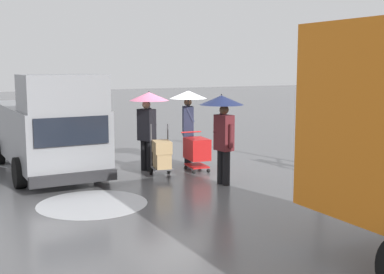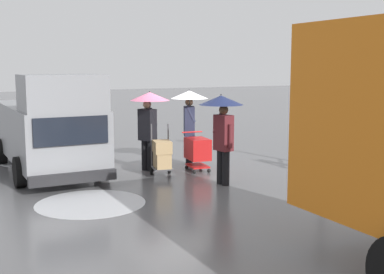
{
  "view_description": "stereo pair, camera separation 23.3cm",
  "coord_description": "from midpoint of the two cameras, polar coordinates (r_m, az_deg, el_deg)",
  "views": [
    {
      "loc": [
        6.22,
        12.35,
        2.8
      ],
      "look_at": [
        0.32,
        1.52,
        1.05
      ],
      "focal_mm": 47.19,
      "sensor_mm": 36.0,
      "label": 1
    },
    {
      "loc": [
        6.02,
        12.46,
        2.8
      ],
      "look_at": [
        0.32,
        1.52,
        1.05
      ],
      "focal_mm": 47.19,
      "sensor_mm": 36.0,
      "label": 2
    }
  ],
  "objects": [
    {
      "name": "shopping_cart_vendor",
      "position": [
        13.45,
        0.06,
        -1.48
      ],
      "size": [
        0.65,
        0.88,
        1.02
      ],
      "color": "red",
      "rests_on": "ground"
    },
    {
      "name": "slush_patch_under_van",
      "position": [
        10.61,
        -11.81,
        -7.39
      ],
      "size": [
        2.25,
        2.25,
        0.01
      ],
      "primitive_type": "cylinder",
      "color": "silver",
      "rests_on": "ground"
    },
    {
      "name": "pedestrian_pink_side",
      "position": [
        11.84,
        2.91,
        2.17
      ],
      "size": [
        1.04,
        1.04,
        2.15
      ],
      "color": "black",
      "rests_on": "ground"
    },
    {
      "name": "slush_patch_near_cluster",
      "position": [
        15.89,
        -17.26,
        -2.43
      ],
      "size": [
        2.74,
        2.74,
        0.01
      ],
      "primitive_type": "cylinder",
      "color": "silver",
      "rests_on": "ground"
    },
    {
      "name": "street_lamp",
      "position": [
        14.3,
        14.37,
        6.1
      ],
      "size": [
        0.28,
        0.28,
        3.86
      ],
      "color": "#2D2D33",
      "rests_on": "ground"
    },
    {
      "name": "pedestrian_black_side",
      "position": [
        14.16,
        -0.92,
        3.15
      ],
      "size": [
        1.04,
        1.04,
        2.15
      ],
      "color": "black",
      "rests_on": "ground"
    },
    {
      "name": "pedestrian_white_side",
      "position": [
        13.38,
        -5.49,
        2.83
      ],
      "size": [
        1.04,
        1.04,
        2.15
      ],
      "color": "black",
      "rests_on": "ground"
    },
    {
      "name": "ground_plane",
      "position": [
        14.12,
        -2.31,
        -3.37
      ],
      "size": [
        90.0,
        90.0,
        0.0
      ],
      "primitive_type": "plane",
      "color": "#5B5B5E"
    },
    {
      "name": "cargo_van_parked_right",
      "position": [
        13.68,
        -16.47,
        0.94
      ],
      "size": [
        2.2,
        5.34,
        2.6
      ],
      "color": "gray",
      "rests_on": "ground"
    },
    {
      "name": "hand_dolly_boxes",
      "position": [
        12.81,
        -3.94,
        -2.02
      ],
      "size": [
        0.65,
        0.8,
        1.32
      ],
      "color": "#515156",
      "rests_on": "ground"
    }
  ]
}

